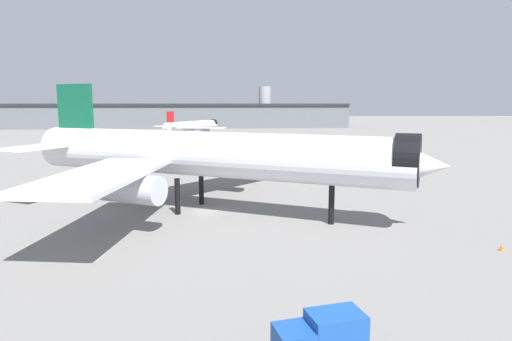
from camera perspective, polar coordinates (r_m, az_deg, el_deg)
ground at (r=63.16m, az=-6.71°, el=-5.36°), size 900.00×900.00×0.00m
airliner_near_gate at (r=62.42m, az=-6.78°, el=2.03°), size 61.04×54.58×18.35m
airliner_far_taxiway at (r=197.16m, az=-8.38°, el=5.77°), size 33.33×37.12×11.82m
terminal_building at (r=275.21m, az=-9.87°, el=7.08°), size 209.81×35.91×25.27m
service_truck_front at (r=28.18m, az=8.55°, el=-20.66°), size 5.90×3.69×3.00m
baggage_cart_trailing at (r=100.99m, az=-3.88°, el=0.59°), size 2.66×2.30×1.82m
traffic_cone_near_nose at (r=100.79m, az=-14.63°, el=-0.07°), size 0.51×0.51×0.63m
traffic_cone_wingtip at (r=53.41m, az=29.35°, el=-8.75°), size 0.52×0.52×0.65m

